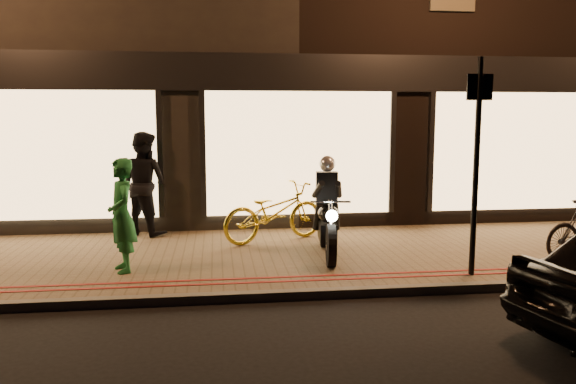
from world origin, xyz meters
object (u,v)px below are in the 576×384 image
at_px(sign_post, 477,156).
at_px(person_green, 122,215).
at_px(bicycle_gold, 274,212).
at_px(motorcycle, 327,217).

bearing_deg(sign_post, person_green, 170.62).
distance_m(bicycle_gold, person_green, 2.89).
height_order(motorcycle, person_green, person_green).
bearing_deg(motorcycle, person_green, -163.60).
relative_size(sign_post, bicycle_gold, 1.51).
height_order(sign_post, person_green, sign_post).
xyz_separation_m(motorcycle, bicycle_gold, (-0.73, 1.13, -0.09)).
xyz_separation_m(sign_post, person_green, (-4.88, 0.81, -0.86)).
bearing_deg(bicycle_gold, person_green, 101.03).
bearing_deg(person_green, sign_post, 60.05).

